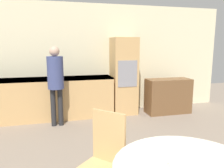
# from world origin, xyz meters

# --- Properties ---
(wall_back) EXTENTS (7.19, 0.05, 2.60)m
(wall_back) POSITION_xyz_m (0.00, 5.28, 1.30)
(wall_back) COLOR beige
(wall_back) RESTS_ON ground_plane
(kitchen_counter) EXTENTS (3.30, 0.60, 0.92)m
(kitchen_counter) POSITION_xyz_m (-1.10, 4.94, 0.47)
(kitchen_counter) COLOR tan
(kitchen_counter) RESTS_ON ground_plane
(oven_unit) EXTENTS (0.56, 0.59, 1.81)m
(oven_unit) POSITION_xyz_m (0.88, 4.95, 0.91)
(oven_unit) COLOR tan
(oven_unit) RESTS_ON ground_plane
(sideboard) EXTENTS (1.07, 0.45, 0.83)m
(sideboard) POSITION_xyz_m (1.92, 4.66, 0.42)
(sideboard) COLOR brown
(sideboard) RESTS_ON ground_plane
(chair_far_left) EXTENTS (0.57, 0.57, 0.98)m
(chair_far_left) POSITION_xyz_m (-0.26, 1.96, 0.54)
(chair_far_left) COLOR tan
(chair_far_left) RESTS_ON ground_plane
(person_standing) EXTENTS (0.32, 0.32, 1.61)m
(person_standing) POSITION_xyz_m (-0.70, 4.44, 1.00)
(person_standing) COLOR #262628
(person_standing) RESTS_ON ground_plane
(bowl_near) EXTENTS (0.18, 0.18, 0.04)m
(bowl_near) POSITION_xyz_m (0.17, 1.32, 0.75)
(bowl_near) COLOR white
(bowl_near) RESTS_ON dining_table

